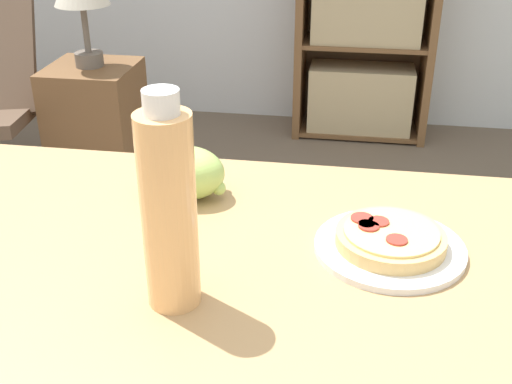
{
  "coord_description": "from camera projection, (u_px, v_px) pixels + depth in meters",
  "views": [
    {
      "loc": [
        0.3,
        -0.68,
        1.26
      ],
      "look_at": [
        0.16,
        0.15,
        0.82
      ],
      "focal_mm": 45.0,
      "sensor_mm": 36.0,
      "label": 1
    }
  ],
  "objects": [
    {
      "name": "grape_bunch",
      "position": [
        187.0,
        173.0,
        1.05
      ],
      "size": [
        0.14,
        0.1,
        0.09
      ],
      "color": "#A8CC66",
      "rests_on": "dining_table"
    },
    {
      "name": "bookshelf",
      "position": [
        368.0,
        3.0,
        3.01
      ],
      "size": [
        0.65,
        0.32,
        1.37
      ],
      "color": "brown",
      "rests_on": "ground_plane"
    },
    {
      "name": "pizza_on_plate",
      "position": [
        390.0,
        242.0,
        0.91
      ],
      "size": [
        0.21,
        0.21,
        0.04
      ],
      "color": "white",
      "rests_on": "dining_table"
    },
    {
      "name": "drink_bottle",
      "position": [
        169.0,
        210.0,
        0.76
      ],
      "size": [
        0.07,
        0.07,
        0.28
      ],
      "color": "#EFB270",
      "rests_on": "dining_table"
    },
    {
      "name": "dining_table",
      "position": [
        84.0,
        336.0,
        0.91
      ],
      "size": [
        1.3,
        0.81,
        0.76
      ],
      "color": "tan",
      "rests_on": "ground_plane"
    },
    {
      "name": "side_table",
      "position": [
        98.0,
        128.0,
        2.65
      ],
      "size": [
        0.34,
        0.34,
        0.53
      ],
      "color": "brown",
      "rests_on": "ground_plane"
    }
  ]
}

